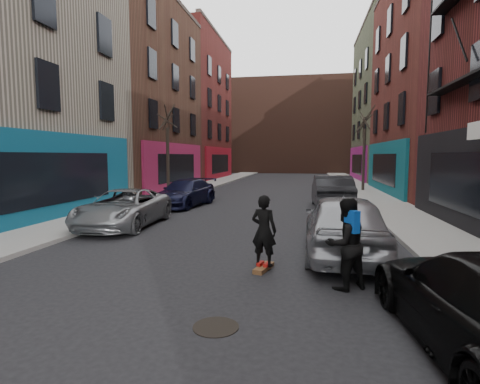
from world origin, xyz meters
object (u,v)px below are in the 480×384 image
at_px(tree_right_far, 364,142).
at_px(manhole, 216,327).
at_px(pedestrian, 345,244).
at_px(parked_right_end, 331,192).
at_px(skateboarder, 264,231).
at_px(parked_left_end, 185,193).
at_px(parked_right_far, 344,224).
at_px(tree_left_far, 168,143).
at_px(parked_left_far, 124,208).
at_px(skateboard, 264,268).

distance_m(tree_right_far, manhole, 23.49).
xyz_separation_m(tree_right_far, pedestrian, (-3.20, -20.58, -2.63)).
relative_size(parked_right_end, pedestrian, 2.78).
bearing_deg(manhole, skateboarder, 82.62).
xyz_separation_m(tree_right_far, parked_left_end, (-10.11, -9.63, -2.85)).
height_order(tree_right_far, manhole, tree_right_far).
bearing_deg(parked_right_end, parked_right_far, 86.25).
bearing_deg(tree_left_far, pedestrian, -57.75).
bearing_deg(tree_left_far, manhole, -66.77).
height_order(tree_left_far, parked_left_far, tree_left_far).
xyz_separation_m(parked_left_end, manhole, (4.85, -12.99, -0.68)).
height_order(parked_left_far, parked_right_far, parked_right_far).
distance_m(parked_left_end, manhole, 13.88).
xyz_separation_m(tree_right_far, skateboarder, (-4.88, -19.66, -2.62)).
bearing_deg(tree_left_far, parked_right_end, -17.72).
distance_m(tree_left_far, parked_left_end, 5.07).
bearing_deg(parked_right_end, skateboarder, 76.43).
bearing_deg(tree_right_far, parked_right_far, -99.42).
distance_m(parked_right_far, skateboard, 2.57).
distance_m(parked_left_end, parked_right_far, 11.05).
height_order(parked_left_far, pedestrian, pedestrian).
bearing_deg(parked_right_end, pedestrian, 85.59).
bearing_deg(parked_right_end, manhole, 77.30).
height_order(parked_left_far, manhole, parked_left_far).
bearing_deg(parked_right_far, parked_left_far, -19.67).
bearing_deg(parked_left_far, tree_right_far, 52.84).
height_order(parked_left_far, skateboarder, skateboarder).
relative_size(skateboarder, pedestrian, 0.91).
height_order(skateboard, manhole, skateboard).
xyz_separation_m(tree_right_far, parked_right_end, (-2.76, -9.08, -2.72)).
xyz_separation_m(skateboarder, manhole, (-0.38, -2.96, -0.90)).
bearing_deg(tree_left_far, skateboard, -61.18).
distance_m(parked_right_far, manhole, 5.14).
height_order(skateboarder, pedestrian, pedestrian).
distance_m(parked_left_end, parked_right_end, 7.38).
bearing_deg(skateboard, parked_left_end, 132.34).
bearing_deg(parked_right_far, parked_left_end, -49.61).
distance_m(tree_right_far, skateboard, 20.56).
relative_size(parked_left_far, skateboard, 6.11).
height_order(tree_left_far, tree_right_far, tree_right_far).
bearing_deg(parked_left_far, manhole, -56.93).
relative_size(parked_left_end, pedestrian, 2.66).
relative_size(tree_left_far, parked_left_far, 1.33).
distance_m(parked_right_far, pedestrian, 2.50).
relative_size(tree_left_far, parked_right_end, 1.32).
height_order(tree_left_far, parked_right_far, tree_left_far).
bearing_deg(skateboarder, tree_right_far, -89.14).
bearing_deg(tree_right_far, parked_right_end, -106.89).
relative_size(tree_left_far, tree_right_far, 0.96).
xyz_separation_m(tree_left_far, parked_left_end, (2.29, -3.63, -2.70)).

